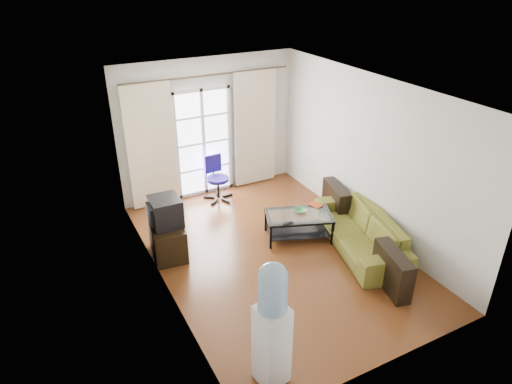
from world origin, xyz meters
TOP-DOWN VIEW (x-y plane):
  - floor at (0.00, 0.00)m, footprint 5.20×5.20m
  - ceiling at (0.00, 0.00)m, footprint 5.20×5.20m
  - wall_back at (0.00, 2.60)m, footprint 3.60×0.02m
  - wall_front at (0.00, -2.60)m, footprint 3.60×0.02m
  - wall_left at (-1.80, 0.00)m, footprint 0.02×5.20m
  - wall_right at (1.80, 0.00)m, footprint 0.02×5.20m
  - french_door at (-0.15, 2.54)m, footprint 1.16×0.06m
  - curtain_rod at (0.00, 2.50)m, footprint 3.30×0.04m
  - curtain_left at (-1.20, 2.48)m, footprint 0.90×0.07m
  - curtain_right at (0.95, 2.48)m, footprint 0.90×0.07m
  - radiator at (0.80, 2.50)m, footprint 0.64×0.12m
  - sofa at (1.34, -0.51)m, footprint 2.54×1.87m
  - coffee_table at (0.61, 0.22)m, footprint 1.25×0.98m
  - bowl at (0.67, 0.28)m, footprint 0.27×0.27m
  - book at (0.95, 0.33)m, footprint 0.29×0.32m
  - remote at (0.29, 0.05)m, footprint 0.18×0.06m
  - tv_stand at (-1.52, 0.75)m, footprint 0.59×0.81m
  - crt_tv at (-1.52, 0.78)m, footprint 0.52×0.51m
  - task_chair at (-0.05, 2.17)m, footprint 0.64×0.64m
  - water_cooler at (-1.25, -2.15)m, footprint 0.37×0.36m

SIDE VIEW (x-z plane):
  - floor at x=0.00m, z-range 0.00..0.00m
  - task_chair at x=-0.05m, z-range -0.18..0.70m
  - tv_stand at x=-1.52m, z-range 0.00..0.55m
  - coffee_table at x=0.61m, z-range 0.06..0.51m
  - sofa at x=1.34m, z-range 0.00..0.62m
  - radiator at x=0.80m, z-range 0.01..0.65m
  - remote at x=0.29m, z-range 0.45..0.47m
  - book at x=0.95m, z-range 0.45..0.47m
  - bowl at x=0.67m, z-range 0.45..0.50m
  - crt_tv at x=-1.52m, z-range 0.55..1.00m
  - water_cooler at x=-1.25m, z-range 0.04..1.63m
  - french_door at x=-0.15m, z-range 0.00..2.15m
  - curtain_left at x=-1.20m, z-range 0.02..2.38m
  - curtain_right at x=0.95m, z-range 0.02..2.38m
  - wall_back at x=0.00m, z-range 0.00..2.70m
  - wall_front at x=0.00m, z-range 0.00..2.70m
  - wall_left at x=-1.80m, z-range 0.00..2.70m
  - wall_right at x=1.80m, z-range 0.00..2.70m
  - curtain_rod at x=0.00m, z-range 2.36..2.40m
  - ceiling at x=0.00m, z-range 2.70..2.70m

